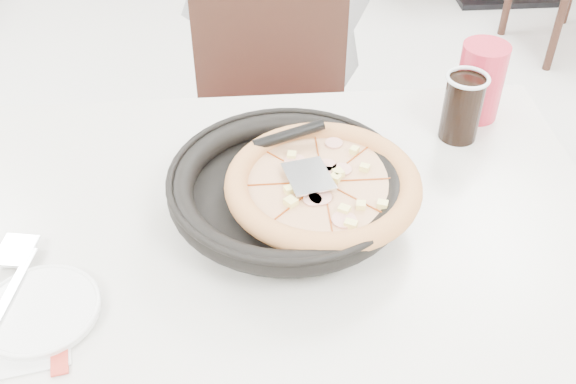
{
  "coord_description": "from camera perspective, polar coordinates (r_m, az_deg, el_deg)",
  "views": [
    {
      "loc": [
        0.29,
        -0.98,
        1.54
      ],
      "look_at": [
        0.36,
        -0.11,
        0.8
      ],
      "focal_mm": 42.0,
      "sensor_mm": 36.0,
      "label": 1
    }
  ],
  "objects": [
    {
      "name": "fork",
      "position": [
        1.12,
        -22.15,
        -7.3
      ],
      "size": [
        0.04,
        0.16,
        0.0
      ],
      "primitive_type": "cube",
      "rotation": [
        0.0,
        0.0,
        -0.16
      ],
      "color": "silver",
      "rests_on": "side_plate"
    },
    {
      "name": "main_table",
      "position": [
        1.45,
        -1.73,
        -13.28
      ],
      "size": [
        1.24,
        0.86,
        0.75
      ],
      "primitive_type": null,
      "rotation": [
        0.0,
        0.0,
        0.05
      ],
      "color": "beige",
      "rests_on": "floor"
    },
    {
      "name": "napkin",
      "position": [
        1.09,
        -22.67,
        -10.62
      ],
      "size": [
        0.21,
        0.21,
        0.0
      ],
      "primitive_type": "cube",
      "rotation": [
        0.0,
        0.0,
        0.19
      ],
      "color": "silver",
      "rests_on": "main_table"
    },
    {
      "name": "pizza",
      "position": [
        1.13,
        2.96,
        0.03
      ],
      "size": [
        0.3,
        0.3,
        0.02
      ],
      "primitive_type": "cylinder",
      "rotation": [
        0.0,
        0.0,
        0.05
      ],
      "color": "#BC7B41",
      "rests_on": "pizza_pan"
    },
    {
      "name": "cola_glass",
      "position": [
        1.37,
        14.51,
        6.82
      ],
      "size": [
        0.08,
        0.08,
        0.13
      ],
      "primitive_type": "cylinder",
      "rotation": [
        0.0,
        0.0,
        0.05
      ],
      "color": "black",
      "rests_on": "main_table"
    },
    {
      "name": "pizza_pan",
      "position": [
        1.15,
        -0.0,
        -0.3
      ],
      "size": [
        0.37,
        0.37,
        0.01
      ],
      "primitive_type": "cylinder",
      "rotation": [
        0.0,
        0.0,
        0.05
      ],
      "color": "black",
      "rests_on": "trivet"
    },
    {
      "name": "red_cup",
      "position": [
        1.44,
        15.95,
        9.01
      ],
      "size": [
        0.1,
        0.1,
        0.16
      ],
      "primitive_type": "cylinder",
      "rotation": [
        0.0,
        0.0,
        0.05
      ],
      "color": "#B52034",
      "rests_on": "main_table"
    },
    {
      "name": "trivet",
      "position": [
        1.17,
        -0.56,
        -1.22
      ],
      "size": [
        0.12,
        0.12,
        0.04
      ],
      "primitive_type": "cylinder",
      "rotation": [
        0.0,
        0.0,
        0.05
      ],
      "color": "black",
      "rests_on": "main_table"
    },
    {
      "name": "pizza_server",
      "position": [
        1.11,
        1.74,
        1.37
      ],
      "size": [
        0.09,
        0.1,
        0.0
      ],
      "primitive_type": "cube",
      "rotation": [
        0.0,
        0.0,
        0.22
      ],
      "color": "silver",
      "rests_on": "pizza"
    },
    {
      "name": "side_plate",
      "position": [
        1.08,
        -20.21,
        -9.41
      ],
      "size": [
        0.18,
        0.18,
        0.01
      ],
      "primitive_type": "cylinder",
      "rotation": [
        0.0,
        0.0,
        0.05
      ],
      "color": "white",
      "rests_on": "napkin"
    },
    {
      "name": "chair_far",
      "position": [
        1.82,
        -1.14,
        4.47
      ],
      "size": [
        0.42,
        0.42,
        0.95
      ],
      "primitive_type": null,
      "rotation": [
        0.0,
        0.0,
        3.14
      ],
      "color": "black",
      "rests_on": "floor"
    }
  ]
}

